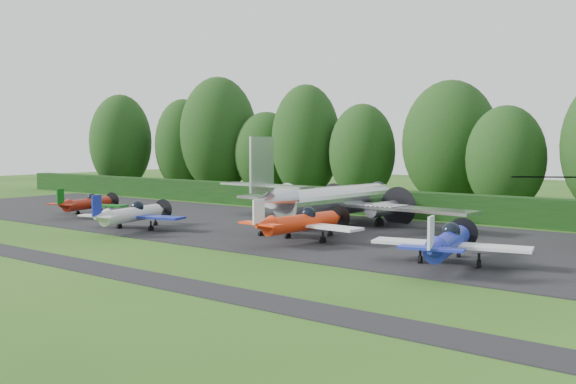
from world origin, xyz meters
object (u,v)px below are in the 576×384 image
Objects in this scene: light_plane_white at (132,214)px; light_plane_orange at (302,222)px; transport_plane at (334,200)px; light_plane_red at (88,203)px; light_plane_blue at (448,243)px.

light_plane_orange reaches higher than light_plane_white.
transport_plane is 2.74× the size of light_plane_white.
light_plane_orange reaches higher than light_plane_red.
light_plane_white is (-8.81, -10.38, -0.67)m from transport_plane.
transport_plane is 7.95m from light_plane_orange.
transport_plane is 2.59× the size of light_plane_blue.
light_plane_red is 0.87× the size of light_plane_orange.
light_plane_white is 21.37m from light_plane_blue.
light_plane_white is at bearing -2.32° from light_plane_red.
light_plane_white is 0.95× the size of light_plane_blue.
transport_plane reaches higher than light_plane_orange.
light_plane_orange is at bearing 27.84° from light_plane_white.
light_plane_blue is at bearing 16.17° from light_plane_white.
transport_plane is 13.63m from light_plane_white.
light_plane_blue reaches higher than light_plane_orange.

